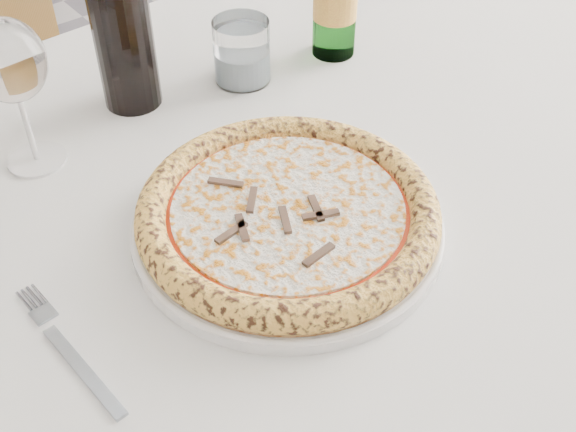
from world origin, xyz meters
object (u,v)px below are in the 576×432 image
Objects in this scene: dining_table at (238,233)px; pizza at (288,212)px; wine_glass at (9,64)px; tumbler at (242,55)px; wine_bottle at (119,11)px; plate at (288,224)px.

pizza reaches higher than dining_table.
tumbler is (0.31, -0.01, -0.10)m from wine_glass.
wine_glass is (-0.16, 0.29, 0.11)m from pizza.
dining_table is at bearing 90.00° from pizza.
dining_table is 8.49× the size of wine_glass.
tumbler is 0.18m from wine_bottle.
dining_table is at bearing -128.32° from tumbler.
plate is 1.10× the size of wine_bottle.
plate is at bearing 18.31° from pizza.
wine_glass is at bearing 119.76° from plate.
plate is at bearing -88.99° from wine_bottle.
dining_table is at bearing 90.00° from plate.
wine_bottle is (0.16, 0.04, -0.00)m from wine_glass.
pizza is (-0.00, -0.00, 0.02)m from plate.
tumbler reaches higher than pizza.
pizza is at bearing -60.24° from wine_glass.
tumbler is at bearing -17.43° from wine_bottle.
dining_table is 0.31m from wine_bottle.
wine_glass is (-0.16, 0.29, 0.13)m from plate.
wine_bottle is at bearing 91.01° from pizza.
wine_bottle is at bearing 91.45° from dining_table.
dining_table is 18.17× the size of tumbler.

